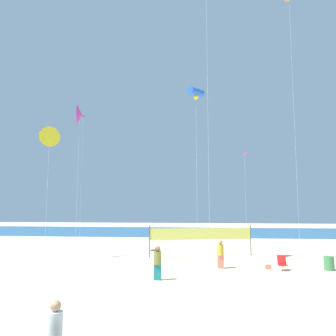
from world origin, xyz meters
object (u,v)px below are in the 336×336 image
(mother_figure, at_px, (55,332))
(beachgoer_mustard_shirt, at_px, (220,253))
(kite_violet_diamond, at_px, (244,157))
(folding_beach_chair, at_px, (282,263))
(trash_barrel, at_px, (329,263))
(kite_red_diamond, at_px, (83,119))
(kite_magenta_delta, at_px, (80,115))
(beach_handbag, at_px, (268,267))
(volleyball_net, at_px, (201,235))
(kite_orange_diamond, at_px, (289,2))
(beachgoer_olive_shirt, at_px, (158,262))
(kite_yellow_delta, at_px, (49,137))
(kite_blue_tube, at_px, (196,93))

(mother_figure, xyz_separation_m, beachgoer_mustard_shirt, (4.69, 13.64, 0.08))
(beachgoer_mustard_shirt, xyz_separation_m, kite_violet_diamond, (2.13, 4.00, 6.68))
(mother_figure, relative_size, folding_beach_chair, 1.82)
(trash_barrel, bearing_deg, kite_red_diamond, 149.14)
(mother_figure, height_order, kite_magenta_delta, kite_magenta_delta)
(folding_beach_chair, height_order, beach_handbag, folding_beach_chair)
(volleyball_net, relative_size, kite_orange_diamond, 0.39)
(beachgoer_olive_shirt, bearing_deg, kite_red_diamond, -22.53)
(beachgoer_mustard_shirt, height_order, volleyball_net, volleyball_net)
(beachgoer_mustard_shirt, bearing_deg, folding_beach_chair, -153.74)
(beachgoer_olive_shirt, relative_size, kite_red_diamond, 0.13)
(mother_figure, distance_m, kite_yellow_delta, 19.55)
(mother_figure, bearing_deg, beachgoer_mustard_shirt, 69.04)
(mother_figure, height_order, kite_blue_tube, kite_blue_tube)
(kite_magenta_delta, relative_size, kite_red_diamond, 0.91)
(beachgoer_olive_shirt, xyz_separation_m, beachgoer_mustard_shirt, (3.51, 3.74, 0.00))
(kite_red_diamond, xyz_separation_m, kite_orange_diamond, (19.64, -8.29, 6.78))
(volleyball_net, height_order, kite_red_diamond, kite_red_diamond)
(beachgoer_mustard_shirt, distance_m, kite_blue_tube, 11.84)
(mother_figure, xyz_separation_m, beach_handbag, (7.60, 13.62, -0.72))
(kite_magenta_delta, bearing_deg, beach_handbag, -20.03)
(kite_magenta_delta, bearing_deg, kite_orange_diamond, -4.44)
(kite_yellow_delta, bearing_deg, kite_violet_diamond, 7.03)
(trash_barrel, relative_size, kite_red_diamond, 0.06)
(folding_beach_chair, distance_m, beach_handbag, 0.90)
(kite_yellow_delta, bearing_deg, mother_figure, -63.26)
(folding_beach_chair, xyz_separation_m, kite_yellow_delta, (-16.37, 2.45, 8.66))
(folding_beach_chair, relative_size, kite_blue_tube, 0.07)
(trash_barrel, relative_size, kite_orange_diamond, 0.04)
(kite_red_diamond, bearing_deg, kite_blue_tube, -37.79)
(beachgoer_olive_shirt, distance_m, folding_beach_chair, 8.02)
(folding_beach_chair, bearing_deg, kite_magenta_delta, 148.58)
(beachgoer_mustard_shirt, distance_m, kite_magenta_delta, 16.58)
(kite_magenta_delta, height_order, kite_blue_tube, kite_blue_tube)
(beachgoer_olive_shirt, distance_m, kite_yellow_delta, 13.63)
(beachgoer_olive_shirt, bearing_deg, kite_magenta_delta, -13.56)
(kite_orange_diamond, bearing_deg, kite_blue_tube, -170.74)
(kite_orange_diamond, distance_m, kite_yellow_delta, 21.55)
(folding_beach_chair, distance_m, kite_violet_diamond, 8.48)
(kite_red_diamond, bearing_deg, folding_beach_chair, -35.46)
(kite_magenta_delta, distance_m, kite_violet_diamond, 14.28)
(folding_beach_chair, bearing_deg, kite_red_diamond, 132.97)
(beachgoer_mustard_shirt, bearing_deg, kite_orange_diamond, -116.28)
(kite_violet_diamond, relative_size, kite_blue_tube, 0.63)
(beach_handbag, relative_size, kite_blue_tube, 0.03)
(mother_figure, distance_m, trash_barrel, 17.71)
(mother_figure, relative_size, kite_magenta_delta, 0.13)
(trash_barrel, height_order, kite_violet_diamond, kite_violet_diamond)
(kite_violet_diamond, bearing_deg, kite_blue_tube, -159.84)
(beachgoer_mustard_shirt, height_order, kite_yellow_delta, kite_yellow_delta)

